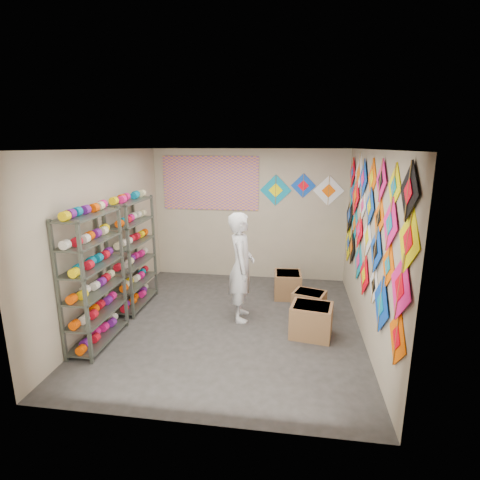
% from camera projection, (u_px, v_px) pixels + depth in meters
% --- Properties ---
extents(ground, '(4.50, 4.50, 0.00)m').
position_uv_depth(ground, '(231.00, 323.00, 5.97)').
color(ground, '#2F2C29').
extents(room_walls, '(4.50, 4.50, 4.50)m').
position_uv_depth(room_walls, '(230.00, 222.00, 5.56)').
color(room_walls, tan).
rests_on(room_walls, ground).
extents(shelf_rack_front, '(0.40, 1.10, 1.90)m').
position_uv_depth(shelf_rack_front, '(94.00, 280.00, 5.17)').
color(shelf_rack_front, '#4C5147').
rests_on(shelf_rack_front, ground).
extents(shelf_rack_back, '(0.40, 1.10, 1.90)m').
position_uv_depth(shelf_rack_back, '(133.00, 254.00, 6.41)').
color(shelf_rack_back, '#4C5147').
rests_on(shelf_rack_back, ground).
extents(string_spools, '(0.12, 2.36, 0.12)m').
position_uv_depth(string_spools, '(115.00, 260.00, 5.77)').
color(string_spools, '#E51377').
rests_on(string_spools, ground).
extents(kite_wall_display, '(0.06, 4.33, 2.07)m').
position_uv_depth(kite_wall_display, '(367.00, 227.00, 5.36)').
color(kite_wall_display, '#FF5E00').
rests_on(kite_wall_display, room_walls).
extents(back_wall_kites, '(1.68, 0.02, 0.67)m').
position_uv_depth(back_wall_kites, '(301.00, 189.00, 7.50)').
color(back_wall_kites, '#0881A5').
rests_on(back_wall_kites, room_walls).
extents(poster, '(2.00, 0.01, 1.10)m').
position_uv_depth(poster, '(210.00, 183.00, 7.73)').
color(poster, '#784493').
rests_on(poster, room_walls).
extents(shopkeeper, '(0.74, 0.57, 1.76)m').
position_uv_depth(shopkeeper, '(241.00, 267.00, 5.95)').
color(shopkeeper, silver).
rests_on(shopkeeper, ground).
extents(carton_a, '(0.66, 0.58, 0.49)m').
position_uv_depth(carton_a, '(311.00, 320.00, 5.52)').
color(carton_a, brown).
rests_on(carton_a, ground).
extents(carton_b, '(0.60, 0.55, 0.41)m').
position_uv_depth(carton_b, '(309.00, 304.00, 6.21)').
color(carton_b, brown).
rests_on(carton_b, ground).
extents(carton_c, '(0.52, 0.56, 0.47)m').
position_uv_depth(carton_c, '(288.00, 285.00, 6.97)').
color(carton_c, brown).
rests_on(carton_c, ground).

